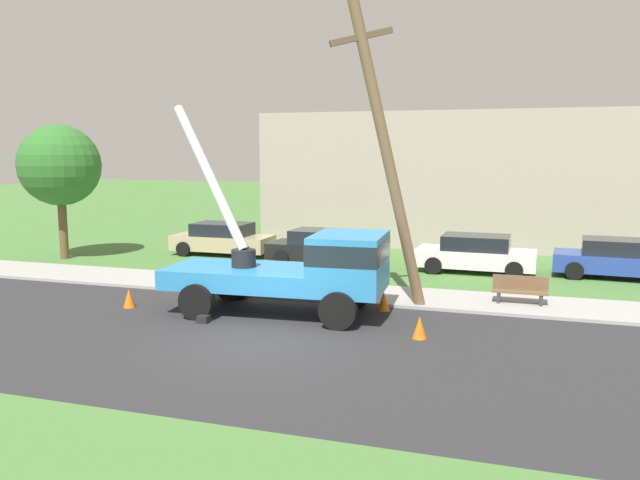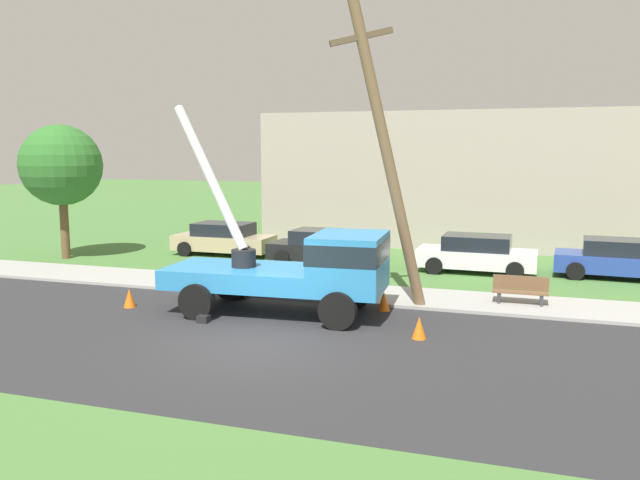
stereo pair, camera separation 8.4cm
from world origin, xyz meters
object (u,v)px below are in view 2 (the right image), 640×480
parked_sedan_white (477,254)px  roadside_tree_near (61,166)px  leaning_utility_pole (387,153)px  parked_sedan_blue (619,259)px  traffic_cone_curbside (384,301)px  parked_sedan_black (324,247)px  traffic_cone_behind (130,298)px  parked_sedan_tan (224,239)px  traffic_cone_ahead (419,328)px  park_bench (520,291)px  utility_truck (304,266)px

parked_sedan_white → roadside_tree_near: roadside_tree_near is taller
leaning_utility_pole → parked_sedan_blue: size_ratio=1.96×
traffic_cone_curbside → parked_sedan_black: parked_sedan_black is taller
traffic_cone_curbside → leaning_utility_pole: bearing=95.1°
traffic_cone_behind → parked_sedan_tan: bearing=99.8°
traffic_cone_ahead → parked_sedan_blue: bearing=59.8°
leaning_utility_pole → parked_sedan_blue: 10.72m
traffic_cone_ahead → park_bench: 4.80m
traffic_cone_curbside → parked_sedan_white: (2.09, 6.81, 0.43)m
parked_sedan_tan → roadside_tree_near: roadside_tree_near is taller
traffic_cone_ahead → utility_truck: bearing=159.5°
utility_truck → parked_sedan_blue: bearing=42.6°
traffic_cone_behind → parked_sedan_black: parked_sedan_black is taller
parked_sedan_tan → roadside_tree_near: (-6.01, -2.98, 3.24)m
utility_truck → traffic_cone_behind: utility_truck is taller
utility_truck → parked_sedan_white: 9.01m
parked_sedan_tan → parked_sedan_white: same height
traffic_cone_ahead → parked_sedan_blue: size_ratio=0.12×
leaning_utility_pole → traffic_cone_curbside: (0.02, -0.19, -4.25)m
parked_sedan_white → park_bench: bearing=-71.9°
parked_sedan_tan → park_bench: parked_sedan_tan is taller
traffic_cone_ahead → parked_sedan_tan: parked_sedan_tan is taller
leaning_utility_pole → park_bench: leaning_utility_pole is taller
traffic_cone_behind → park_bench: size_ratio=0.35×
roadside_tree_near → traffic_cone_ahead: bearing=-23.3°
traffic_cone_ahead → traffic_cone_curbside: 2.84m
traffic_cone_curbside → parked_sedan_black: 7.62m
traffic_cone_behind → parked_sedan_blue: (14.34, 9.19, 0.43)m
leaning_utility_pole → traffic_cone_ahead: leaning_utility_pole is taller
park_bench → parked_sedan_tan: bearing=155.3°
parked_sedan_blue → traffic_cone_ahead: bearing=-120.2°
utility_truck → traffic_cone_behind: bearing=-171.5°
parked_sedan_black → roadside_tree_near: roadside_tree_near is taller
parked_sedan_white → traffic_cone_curbside: bearing=-107.1°
traffic_cone_curbside → parked_sedan_tan: (-8.90, 7.56, 0.43)m
parked_sedan_black → park_bench: (7.65, -4.79, -0.25)m
leaning_utility_pole → parked_sedan_black: size_ratio=1.97×
leaning_utility_pole → parked_sedan_black: 8.36m
traffic_cone_ahead → parked_sedan_tan: 14.39m
leaning_utility_pole → traffic_cone_behind: leaning_utility_pole is taller
leaning_utility_pole → parked_sedan_black: (-3.88, 6.34, -3.82)m
utility_truck → parked_sedan_blue: 12.44m
parked_sedan_blue → parked_sedan_tan: bearing=178.9°
park_bench → roadside_tree_near: 19.19m
traffic_cone_curbside → parked_sedan_white: size_ratio=0.13×
parked_sedan_blue → utility_truck: bearing=-137.4°
leaning_utility_pole → traffic_cone_curbside: leaning_utility_pole is taller
parked_sedan_white → park_bench: 5.34m
leaning_utility_pole → park_bench: bearing=22.4°
parked_sedan_blue → parked_sedan_black: bearing=-176.3°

